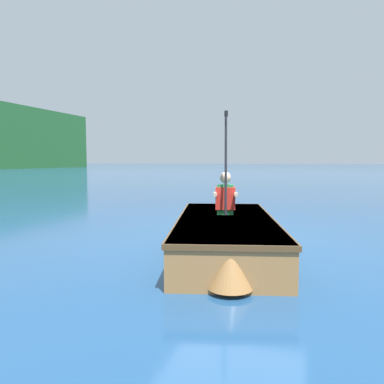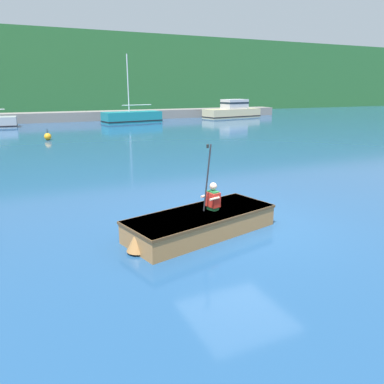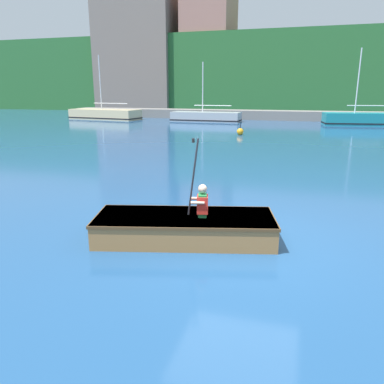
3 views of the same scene
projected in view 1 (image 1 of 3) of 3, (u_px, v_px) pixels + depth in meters
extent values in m
plane|color=navy|center=(233.00, 237.00, 6.39)|extent=(300.00, 300.00, 0.00)
cube|color=#A3703D|center=(226.00, 235.00, 5.30)|extent=(3.65, 2.09, 0.49)
cube|color=brown|center=(226.00, 220.00, 5.28)|extent=(3.70, 2.14, 0.06)
cube|color=brown|center=(226.00, 220.00, 5.28)|extent=(3.13, 1.74, 0.02)
cone|color=#A3703D|center=(230.00, 266.00, 3.65)|extent=(0.55, 0.55, 0.44)
cube|color=#A3703D|center=(225.00, 218.00, 5.54)|extent=(0.45, 1.23, 0.03)
cube|color=#267F3F|center=(225.00, 199.00, 5.60)|extent=(0.21, 0.27, 0.44)
cube|color=red|center=(225.00, 198.00, 5.60)|extent=(0.27, 0.33, 0.33)
sphere|color=beige|center=(225.00, 178.00, 5.57)|extent=(0.17, 0.17, 0.17)
cylinder|color=beige|center=(215.00, 194.00, 5.51)|extent=(0.27, 0.12, 0.06)
cylinder|color=beige|center=(236.00, 194.00, 5.49)|extent=(0.27, 0.12, 0.06)
cylinder|color=#232328|center=(226.00, 163.00, 5.37)|extent=(0.22, 0.09, 1.48)
cylinder|color=black|center=(226.00, 114.00, 5.32)|extent=(0.05, 0.05, 0.08)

